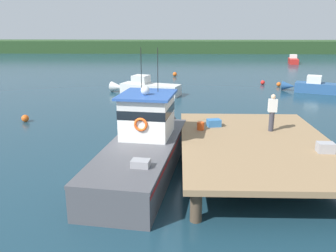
{
  "coord_description": "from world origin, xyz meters",
  "views": [
    {
      "loc": [
        1.65,
        -13.74,
        5.73
      ],
      "look_at": [
        1.2,
        1.39,
        1.4
      ],
      "focal_mm": 38.37,
      "sensor_mm": 36.0,
      "label": 1
    }
  ],
  "objects_px": {
    "deckhand_by_the_boat": "(272,112)",
    "moored_boat_far_right": "(146,88)",
    "main_fishing_boat": "(144,145)",
    "crate_stack_near_edge": "(214,123)",
    "bait_bucket": "(201,126)",
    "mooring_buoy_inshore": "(279,84)",
    "crate_stack_mid_dock": "(326,148)",
    "moored_boat_off_the_point": "(318,87)",
    "mooring_buoy_spare_mooring": "(25,118)",
    "mooring_buoy_channel_marker": "(263,82)",
    "mooring_buoy_outer": "(175,74)",
    "moored_boat_mid_harbor": "(293,60)"
  },
  "relations": [
    {
      "from": "crate_stack_near_edge",
      "to": "moored_boat_far_right",
      "type": "bearing_deg",
      "value": 107.57
    },
    {
      "from": "main_fishing_boat",
      "to": "moored_boat_far_right",
      "type": "height_order",
      "value": "main_fishing_boat"
    },
    {
      "from": "mooring_buoy_spare_mooring",
      "to": "mooring_buoy_channel_marker",
      "type": "relative_size",
      "value": 1.07
    },
    {
      "from": "bait_bucket",
      "to": "deckhand_by_the_boat",
      "type": "distance_m",
      "value": 3.15
    },
    {
      "from": "deckhand_by_the_boat",
      "to": "moored_boat_far_right",
      "type": "bearing_deg",
      "value": 115.16
    },
    {
      "from": "mooring_buoy_spare_mooring",
      "to": "mooring_buoy_outer",
      "type": "xyz_separation_m",
      "value": [
        8.83,
        19.87,
        0.02
      ]
    },
    {
      "from": "crate_stack_near_edge",
      "to": "mooring_buoy_inshore",
      "type": "height_order",
      "value": "crate_stack_near_edge"
    },
    {
      "from": "mooring_buoy_spare_mooring",
      "to": "bait_bucket",
      "type": "bearing_deg",
      "value": -27.84
    },
    {
      "from": "bait_bucket",
      "to": "mooring_buoy_inshore",
      "type": "relative_size",
      "value": 0.85
    },
    {
      "from": "crate_stack_mid_dock",
      "to": "moored_boat_far_right",
      "type": "distance_m",
      "value": 19.04
    },
    {
      "from": "crate_stack_mid_dock",
      "to": "moored_boat_off_the_point",
      "type": "relative_size",
      "value": 0.11
    },
    {
      "from": "mooring_buoy_channel_marker",
      "to": "deckhand_by_the_boat",
      "type": "bearing_deg",
      "value": -101.79
    },
    {
      "from": "main_fishing_boat",
      "to": "crate_stack_near_edge",
      "type": "relative_size",
      "value": 16.6
    },
    {
      "from": "moored_boat_off_the_point",
      "to": "mooring_buoy_spare_mooring",
      "type": "height_order",
      "value": "moored_boat_off_the_point"
    },
    {
      "from": "mooring_buoy_spare_mooring",
      "to": "mooring_buoy_outer",
      "type": "bearing_deg",
      "value": 66.04
    },
    {
      "from": "deckhand_by_the_boat",
      "to": "mooring_buoy_channel_marker",
      "type": "distance_m",
      "value": 20.37
    },
    {
      "from": "mooring_buoy_spare_mooring",
      "to": "mooring_buoy_outer",
      "type": "height_order",
      "value": "mooring_buoy_outer"
    },
    {
      "from": "crate_stack_near_edge",
      "to": "bait_bucket",
      "type": "bearing_deg",
      "value": -138.39
    },
    {
      "from": "crate_stack_mid_dock",
      "to": "mooring_buoy_spare_mooring",
      "type": "xyz_separation_m",
      "value": [
        -14.65,
        8.2,
        -1.17
      ]
    },
    {
      "from": "mooring_buoy_spare_mooring",
      "to": "mooring_buoy_channel_marker",
      "type": "xyz_separation_m",
      "value": [
        17.47,
        14.34,
        -0.01
      ]
    },
    {
      "from": "deckhand_by_the_boat",
      "to": "mooring_buoy_channel_marker",
      "type": "xyz_separation_m",
      "value": [
        4.15,
        19.86,
        -1.85
      ]
    },
    {
      "from": "mooring_buoy_channel_marker",
      "to": "bait_bucket",
      "type": "bearing_deg",
      "value": -110.06
    },
    {
      "from": "crate_stack_near_edge",
      "to": "mooring_buoy_channel_marker",
      "type": "height_order",
      "value": "crate_stack_near_edge"
    },
    {
      "from": "bait_bucket",
      "to": "mooring_buoy_inshore",
      "type": "xyz_separation_m",
      "value": [
        8.5,
        18.74,
        -1.17
      ]
    },
    {
      "from": "main_fishing_boat",
      "to": "mooring_buoy_outer",
      "type": "height_order",
      "value": "main_fishing_boat"
    },
    {
      "from": "deckhand_by_the_boat",
      "to": "mooring_buoy_outer",
      "type": "xyz_separation_m",
      "value": [
        -4.5,
        25.39,
        -1.82
      ]
    },
    {
      "from": "deckhand_by_the_boat",
      "to": "moored_boat_mid_harbor",
      "type": "bearing_deg",
      "value": 71.76
    },
    {
      "from": "main_fishing_boat",
      "to": "crate_stack_near_edge",
      "type": "height_order",
      "value": "main_fishing_boat"
    },
    {
      "from": "moored_boat_mid_harbor",
      "to": "moored_boat_far_right",
      "type": "xyz_separation_m",
      "value": [
        -19.96,
        -25.37,
        0.11
      ]
    },
    {
      "from": "bait_bucket",
      "to": "mooring_buoy_spare_mooring",
      "type": "bearing_deg",
      "value": 152.16
    },
    {
      "from": "crate_stack_near_edge",
      "to": "moored_boat_mid_harbor",
      "type": "relative_size",
      "value": 0.12
    },
    {
      "from": "main_fishing_boat",
      "to": "deckhand_by_the_boat",
      "type": "relative_size",
      "value": 6.11
    },
    {
      "from": "bait_bucket",
      "to": "mooring_buoy_outer",
      "type": "bearing_deg",
      "value": 93.23
    },
    {
      "from": "bait_bucket",
      "to": "moored_boat_far_right",
      "type": "bearing_deg",
      "value": 104.57
    },
    {
      "from": "crate_stack_mid_dock",
      "to": "main_fishing_boat",
      "type": "bearing_deg",
      "value": 170.04
    },
    {
      "from": "crate_stack_near_edge",
      "to": "crate_stack_mid_dock",
      "type": "relative_size",
      "value": 1.0
    },
    {
      "from": "main_fishing_boat",
      "to": "crate_stack_near_edge",
      "type": "xyz_separation_m",
      "value": [
        3.0,
        2.16,
        0.35
      ]
    },
    {
      "from": "moored_boat_far_right",
      "to": "mooring_buoy_outer",
      "type": "distance_m",
      "value": 11.12
    },
    {
      "from": "bait_bucket",
      "to": "mooring_buoy_spare_mooring",
      "type": "distance_m",
      "value": 11.66
    },
    {
      "from": "mooring_buoy_inshore",
      "to": "mooring_buoy_outer",
      "type": "bearing_deg",
      "value": 146.57
    },
    {
      "from": "moored_boat_off_the_point",
      "to": "mooring_buoy_channel_marker",
      "type": "height_order",
      "value": "moored_boat_off_the_point"
    },
    {
      "from": "mooring_buoy_outer",
      "to": "mooring_buoy_channel_marker",
      "type": "relative_size",
      "value": 1.15
    },
    {
      "from": "crate_stack_near_edge",
      "to": "mooring_buoy_spare_mooring",
      "type": "relative_size",
      "value": 1.38
    },
    {
      "from": "bait_bucket",
      "to": "moored_boat_mid_harbor",
      "type": "bearing_deg",
      "value": 67.83
    },
    {
      "from": "bait_bucket",
      "to": "mooring_buoy_channel_marker",
      "type": "height_order",
      "value": "bait_bucket"
    },
    {
      "from": "moored_boat_far_right",
      "to": "main_fishing_boat",
      "type": "bearing_deg",
      "value": -85.04
    },
    {
      "from": "crate_stack_near_edge",
      "to": "mooring_buoy_outer",
      "type": "height_order",
      "value": "crate_stack_near_edge"
    },
    {
      "from": "mooring_buoy_inshore",
      "to": "moored_boat_off_the_point",
      "type": "bearing_deg",
      "value": -51.74
    },
    {
      "from": "mooring_buoy_inshore",
      "to": "mooring_buoy_channel_marker",
      "type": "xyz_separation_m",
      "value": [
        -1.28,
        1.02,
        0.0
      ]
    },
    {
      "from": "crate_stack_near_edge",
      "to": "crate_stack_mid_dock",
      "type": "distance_m",
      "value": 5.03
    }
  ]
}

